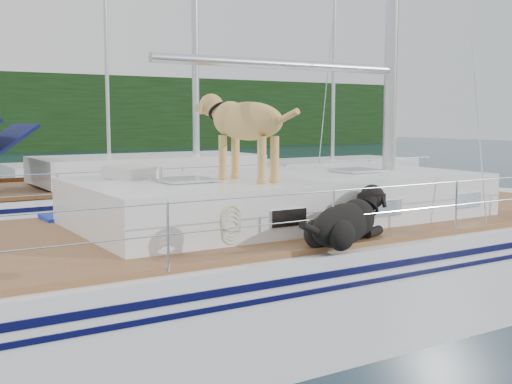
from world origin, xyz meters
TOP-DOWN VIEW (x-y plane):
  - ground at (0.00, 0.00)m, footprint 120.00×120.00m
  - main_sailboat at (0.09, -0.01)m, footprint 12.00×4.09m
  - neighbor_sailboat at (0.54, 6.55)m, footprint 11.00×3.50m
  - bg_boat_center at (4.00, 16.00)m, footprint 7.20×3.00m
  - bg_boat_east at (12.00, 13.00)m, footprint 6.40×3.00m

SIDE VIEW (x-z plane):
  - ground at x=0.00m, z-range 0.00..0.00m
  - bg_boat_center at x=4.00m, z-range -5.37..6.28m
  - bg_boat_east at x=12.00m, z-range -5.37..6.28m
  - neighbor_sailboat at x=0.54m, z-range -6.02..7.28m
  - main_sailboat at x=0.09m, z-range -6.32..7.69m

